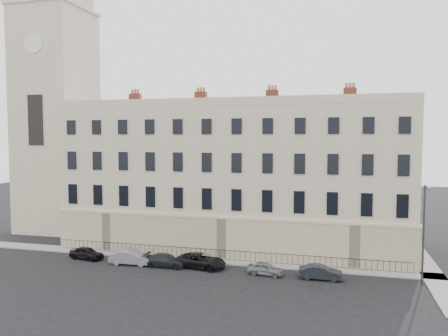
{
  "coord_description": "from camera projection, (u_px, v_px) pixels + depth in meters",
  "views": [
    {
      "loc": [
        4.9,
        -34.84,
        11.93
      ],
      "look_at": [
        -6.81,
        10.0,
        8.68
      ],
      "focal_mm": 35.0,
      "sensor_mm": 36.0,
      "label": 1
    }
  ],
  "objects": [
    {
      "name": "ground",
      "position": [
        274.0,
        283.0,
        35.69
      ],
      "size": [
        160.0,
        160.0,
        0.0
      ],
      "primitive_type": "plane",
      "color": "black",
      "rests_on": "ground"
    },
    {
      "name": "terrace",
      "position": [
        236.0,
        178.0,
        48.22
      ],
      "size": [
        36.22,
        12.22,
        17.0
      ],
      "color": "beige",
      "rests_on": "ground"
    },
    {
      "name": "church_tower",
      "position": [
        56.0,
        84.0,
        55.45
      ],
      "size": [
        8.0,
        8.13,
        44.0
      ],
      "color": "beige",
      "rests_on": "ground"
    },
    {
      "name": "pavement_terrace",
      "position": [
        180.0,
        258.0,
        43.04
      ],
      "size": [
        48.0,
        2.0,
        0.12
      ],
      "primitive_type": "cube",
      "color": "gray",
      "rests_on": "ground"
    },
    {
      "name": "pavement_east_return",
      "position": [
        426.0,
        267.0,
        40.14
      ],
      "size": [
        2.0,
        24.0,
        0.12
      ],
      "primitive_type": "cube",
      "color": "gray",
      "rests_on": "ground"
    },
    {
      "name": "railings",
      "position": [
        220.0,
        255.0,
        42.38
      ],
      "size": [
        35.0,
        0.04,
        0.96
      ],
      "color": "black",
      "rests_on": "ground"
    },
    {
      "name": "car_a",
      "position": [
        87.0,
        253.0,
        42.81
      ],
      "size": [
        3.69,
        1.92,
        1.2
      ],
      "primitive_type": "imported",
      "rotation": [
        0.0,
        0.0,
        1.42
      ],
      "color": "black",
      "rests_on": "ground"
    },
    {
      "name": "car_b",
      "position": [
        132.0,
        257.0,
        41.03
      ],
      "size": [
        4.18,
        1.68,
        1.35
      ],
      "primitive_type": "imported",
      "rotation": [
        0.0,
        0.0,
        1.63
      ],
      "color": "gray",
      "rests_on": "ground"
    },
    {
      "name": "car_c",
      "position": [
        166.0,
        260.0,
        40.29
      ],
      "size": [
        4.05,
        1.67,
        1.17
      ],
      "primitive_type": "imported",
      "rotation": [
        0.0,
        0.0,
        1.56
      ],
      "color": "black",
      "rests_on": "ground"
    },
    {
      "name": "car_d",
      "position": [
        201.0,
        261.0,
        39.97
      ],
      "size": [
        4.94,
        2.8,
        1.3
      ],
      "primitive_type": "imported",
      "rotation": [
        0.0,
        0.0,
        1.43
      ],
      "color": "black",
      "rests_on": "ground"
    },
    {
      "name": "car_e",
      "position": [
        266.0,
        269.0,
        37.87
      ],
      "size": [
        3.34,
        1.7,
        1.09
      ],
      "primitive_type": "imported",
      "rotation": [
        0.0,
        0.0,
        1.44
      ],
      "color": "slate",
      "rests_on": "ground"
    },
    {
      "name": "car_f",
      "position": [
        321.0,
        272.0,
        36.69
      ],
      "size": [
        3.68,
        1.33,
        1.21
      ],
      "primitive_type": "imported",
      "rotation": [
        0.0,
        0.0,
        1.59
      ],
      "color": "black",
      "rests_on": "ground"
    },
    {
      "name": "streetlamp",
      "position": [
        424.0,
        230.0,
        34.94
      ],
      "size": [
        0.2,
        1.77,
        8.17
      ],
      "rotation": [
        0.0,
        0.0,
        -0.02
      ],
      "color": "#313036",
      "rests_on": "ground"
    }
  ]
}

